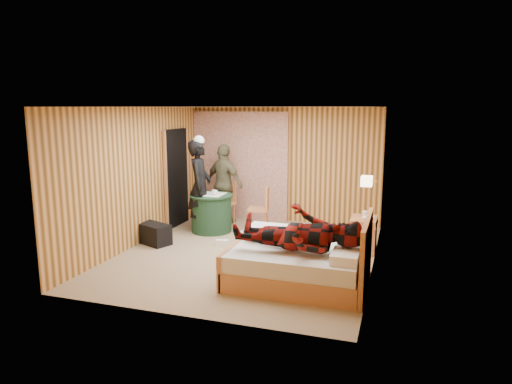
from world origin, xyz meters
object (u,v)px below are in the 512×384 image
(bed, at_px, (300,262))
(man_on_bed, at_px, (298,223))
(woman_standing, at_px, (200,186))
(duffel_bag, at_px, (154,234))
(man_at_table, at_px, (224,184))
(wall_lamp, at_px, (367,181))
(chair_far, at_px, (225,199))
(chair_near, at_px, (262,205))
(round_table, at_px, (211,213))
(nightstand, at_px, (363,234))

(bed, xyz_separation_m, man_on_bed, (0.02, -0.23, 0.64))
(woman_standing, bearing_deg, bed, -141.99)
(duffel_bag, distance_m, man_at_table, 2.08)
(wall_lamp, relative_size, duffel_bag, 0.39)
(chair_far, distance_m, woman_standing, 0.90)
(chair_near, xyz_separation_m, duffel_bag, (-1.64, -1.52, -0.34))
(duffel_bag, xyz_separation_m, woman_standing, (0.48, 1.02, 0.75))
(round_table, bearing_deg, nightstand, -7.04)
(bed, bearing_deg, man_at_table, 128.79)
(wall_lamp, bearing_deg, round_table, 167.16)
(man_at_table, bearing_deg, chair_far, 143.98)
(chair_far, relative_size, man_on_bed, 0.53)
(duffel_bag, bearing_deg, man_on_bed, 0.32)
(round_table, distance_m, man_at_table, 0.87)
(wall_lamp, height_order, bed, wall_lamp)
(round_table, distance_m, chair_near, 1.04)
(bed, distance_m, man_at_table, 3.71)
(round_table, height_order, chair_near, chair_near)
(wall_lamp, xyz_separation_m, duffel_bag, (-3.77, -0.41, -1.11))
(nightstand, distance_m, man_at_table, 3.29)
(chair_far, bearing_deg, man_at_table, 140.08)
(bed, height_order, nightstand, bed)
(nightstand, bearing_deg, man_at_table, 160.05)
(wall_lamp, distance_m, nightstand, 1.04)
(duffel_bag, height_order, man_on_bed, man_on_bed)
(nightstand, relative_size, man_at_table, 0.36)
(round_table, distance_m, man_on_bed, 3.35)
(duffel_bag, bearing_deg, chair_far, 91.28)
(nightstand, bearing_deg, round_table, 172.96)
(duffel_bag, xyz_separation_m, man_on_bed, (3.00, -1.24, 0.75))
(chair_far, bearing_deg, nightstand, -0.38)
(woman_standing, height_order, man_at_table, woman_standing)
(round_table, bearing_deg, bed, -42.82)
(bed, xyz_separation_m, man_at_table, (-2.30, 2.86, 0.57))
(duffel_bag, bearing_deg, nightstand, 33.97)
(bed, xyz_separation_m, chair_far, (-2.27, 2.81, 0.25))
(nightstand, bearing_deg, wall_lamp, -82.50)
(chair_far, xyz_separation_m, duffel_bag, (-0.71, -1.80, -0.35))
(nightstand, height_order, chair_near, chair_near)
(bed, height_order, round_table, bed)
(woman_standing, xyz_separation_m, man_on_bed, (2.52, -2.26, 0.00))
(man_on_bed, bearing_deg, nightstand, 69.75)
(woman_standing, bearing_deg, nightstand, -107.75)
(chair_near, height_order, man_on_bed, man_on_bed)
(wall_lamp, relative_size, man_on_bed, 0.15)
(round_table, bearing_deg, chair_near, 22.76)
(chair_far, xyz_separation_m, man_on_bed, (2.29, -3.04, 0.40))
(bed, relative_size, woman_standing, 1.04)
(nightstand, relative_size, man_on_bed, 0.35)
(bed, bearing_deg, nightstand, 66.81)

